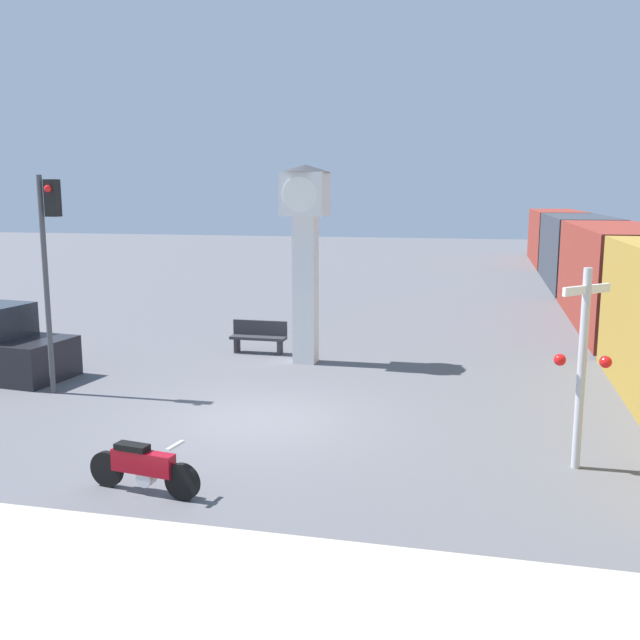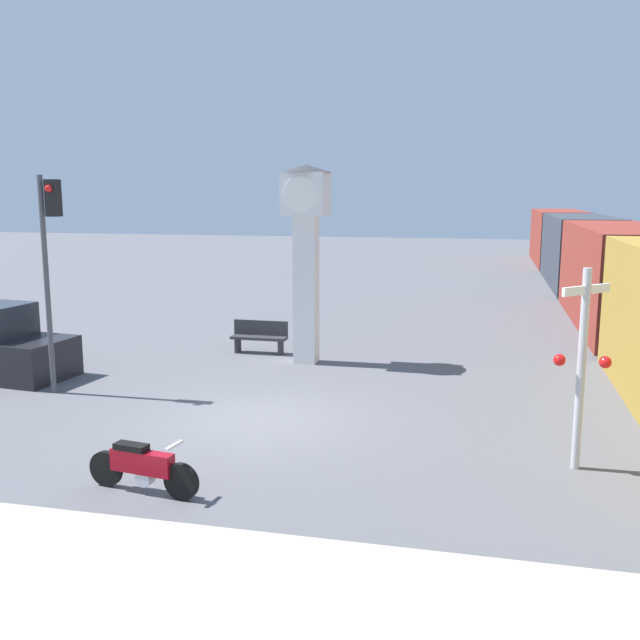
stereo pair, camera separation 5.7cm
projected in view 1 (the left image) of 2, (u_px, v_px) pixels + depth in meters
ground_plane at (257, 420)px, 14.35m from camera, size 120.00×120.00×0.00m
motorcycle at (143, 467)px, 10.80m from camera, size 1.93×0.49×0.85m
clock_tower at (305, 234)px, 18.68m from camera, size 1.34×1.34×5.24m
freight_train at (593, 261)px, 30.01m from camera, size 2.80×44.78×3.40m
traffic_light at (49, 247)px, 15.70m from camera, size 0.50×0.35×4.90m
railroad_crossing_signal at (582, 360)px, 11.54m from camera, size 0.90×0.82×3.34m
bench at (259, 336)px, 20.32m from camera, size 1.60×0.44×0.92m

